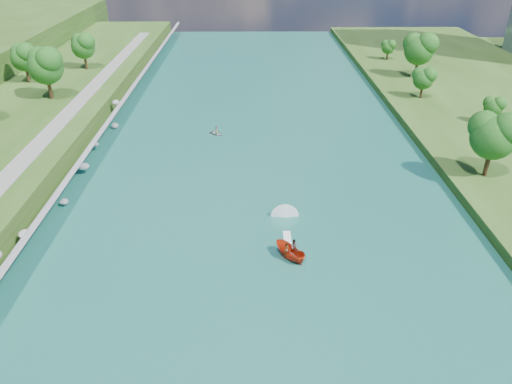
{
  "coord_description": "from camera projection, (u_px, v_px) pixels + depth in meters",
  "views": [
    {
      "loc": [
        -0.46,
        -37.65,
        32.94
      ],
      "look_at": [
        0.25,
        18.8,
        2.5
      ],
      "focal_mm": 35.0,
      "sensor_mm": 36.0,
      "label": 1
    }
  ],
  "objects": [
    {
      "name": "river_water",
      "position": [
        254.0,
        204.0,
        66.35
      ],
      "size": [
        55.0,
        240.0,
        0.1
      ],
      "primitive_type": "cube",
      "color": "#195F50",
      "rests_on": "ground"
    },
    {
      "name": "motorboat",
      "position": [
        289.0,
        246.0,
        56.38
      ],
      "size": [
        3.97,
        18.98,
        2.17
      ],
      "rotation": [
        0.0,
        0.0,
        3.82
      ],
      "color": "red",
      "rests_on": "river_water"
    },
    {
      "name": "riverside_path",
      "position": [
        2.0,
        182.0,
        64.33
      ],
      "size": [
        3.0,
        200.0,
        0.1
      ],
      "primitive_type": "cube",
      "color": "gray",
      "rests_on": "berm_west"
    },
    {
      "name": "ground",
      "position": [
        256.0,
        306.0,
        48.77
      ],
      "size": [
        260.0,
        260.0,
        0.0
      ],
      "primitive_type": "plane",
      "color": "#2D5119",
      "rests_on": "ground"
    },
    {
      "name": "riprap_bank",
      "position": [
        54.0,
        197.0,
        64.37
      ],
      "size": [
        3.69,
        236.0,
        4.05
      ],
      "color": "slate",
      "rests_on": "ground"
    },
    {
      "name": "raft",
      "position": [
        216.0,
        133.0,
        87.89
      ],
      "size": [
        3.33,
        3.16,
        1.47
      ],
      "rotation": [
        0.0,
        0.0,
        0.94
      ],
      "color": "#9B9CA3",
      "rests_on": "river_water"
    }
  ]
}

